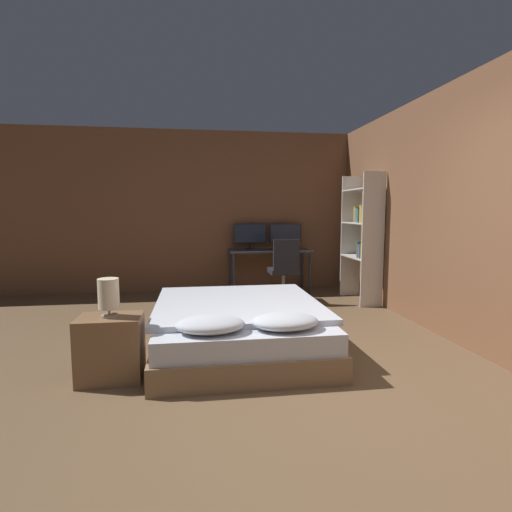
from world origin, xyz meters
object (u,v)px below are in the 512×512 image
at_px(desk, 270,255).
at_px(bookshelf, 364,231).
at_px(keyboard, 272,250).
at_px(bedside_lamp, 109,295).
at_px(office_chair, 284,277).
at_px(monitor_left, 250,234).
at_px(monitor_right, 285,234).
at_px(computer_mouse, 288,250).
at_px(nightstand, 111,348).
at_px(bed, 239,326).

height_order(desk, bookshelf, bookshelf).
bearing_deg(keyboard, bedside_lamp, -121.85).
distance_m(keyboard, office_chair, 0.63).
distance_m(monitor_left, monitor_right, 0.61).
height_order(monitor_right, bookshelf, bookshelf).
relative_size(desk, computer_mouse, 19.38).
height_order(nightstand, monitor_right, monitor_right).
xyz_separation_m(nightstand, keyboard, (1.90, 3.06, 0.47)).
height_order(bedside_lamp, office_chair, office_chair).
bearing_deg(monitor_right, monitor_left, 180.00).
height_order(bed, computer_mouse, computer_mouse).
bearing_deg(monitor_left, bedside_lamp, -114.86).
relative_size(nightstand, desk, 0.39).
distance_m(bedside_lamp, computer_mouse, 3.75).
bearing_deg(office_chair, monitor_left, 113.82).
distance_m(bed, bedside_lamp, 1.33).
relative_size(bed, keyboard, 5.71).
bearing_deg(desk, bedside_lamp, -120.33).
bearing_deg(monitor_right, bed, -111.12).
bearing_deg(monitor_left, monitor_right, 0.00).
distance_m(bedside_lamp, keyboard, 3.60).
relative_size(bedside_lamp, office_chair, 0.32).
bearing_deg(bedside_lamp, bed, 27.47).
bearing_deg(bookshelf, desk, 144.25).
relative_size(desk, office_chair, 1.43).
xyz_separation_m(bed, monitor_right, (1.11, 2.87, 0.74)).
xyz_separation_m(nightstand, bedside_lamp, (0.00, -0.00, 0.44)).
bearing_deg(computer_mouse, nightstand, -125.27).
bearing_deg(bed, keyboard, 72.14).
bearing_deg(desk, keyboard, -90.00).
bearing_deg(nightstand, computer_mouse, 54.73).
height_order(monitor_left, keyboard, monitor_left).
bearing_deg(monitor_left, keyboard, -51.17).
xyz_separation_m(keyboard, computer_mouse, (0.26, 0.00, 0.01)).
relative_size(keyboard, office_chair, 0.37).
relative_size(monitor_right, keyboard, 1.59).
xyz_separation_m(bed, bookshelf, (2.05, 1.78, 0.84)).
xyz_separation_m(bedside_lamp, desk, (1.90, 3.25, -0.08)).
height_order(bed, bedside_lamp, bedside_lamp).
xyz_separation_m(bed, monitor_left, (0.50, 2.87, 0.74)).
xyz_separation_m(office_chair, bookshelf, (1.16, -0.19, 0.69)).
xyz_separation_m(bed, computer_mouse, (1.07, 2.49, 0.51)).
bearing_deg(monitor_left, office_chair, -66.18).
xyz_separation_m(nightstand, monitor_left, (1.60, 3.44, 0.71)).
bearing_deg(bookshelf, nightstand, -143.25).
relative_size(nightstand, office_chair, 0.55).
xyz_separation_m(nightstand, desk, (1.90, 3.25, 0.36)).
distance_m(desk, monitor_left, 0.50).
bearing_deg(monitor_left, bookshelf, -35.05).
bearing_deg(bedside_lamp, bookshelf, 36.75).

